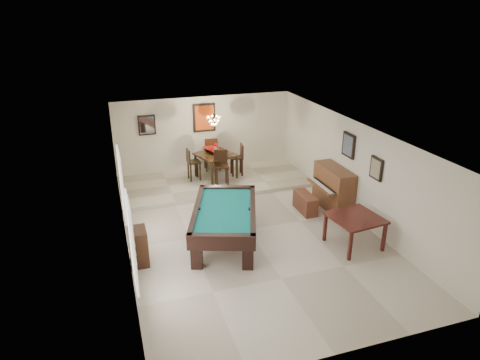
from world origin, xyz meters
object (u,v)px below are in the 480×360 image
dining_chair_east (237,160)px  chandelier (214,118)px  upright_piano (329,189)px  dining_chair_north (211,154)px  square_table (354,231)px  dining_chair_south (222,169)px  apothecary_chest (139,247)px  piano_bench (305,203)px  flower_vase (216,147)px  pool_table (225,226)px  dining_chair_west (194,164)px  dining_table (216,164)px

dining_chair_east → chandelier: bearing=-63.3°
upright_piano → dining_chair_north: (-2.45, 3.76, 0.09)m
square_table → upright_piano: 2.04m
dining_chair_south → apothecary_chest: bearing=-121.7°
piano_bench → square_table: bearing=-82.4°
upright_piano → flower_vase: 3.94m
pool_table → chandelier: (0.72, 3.65, 1.75)m
dining_chair_west → apothecary_chest: bearing=149.0°
pool_table → apothecary_chest: size_ratio=3.20×
dining_chair_west → dining_chair_east: (1.43, -0.03, 0.01)m
pool_table → dining_chair_west: size_ratio=2.58×
apothecary_chest → flower_vase: size_ratio=3.23×
apothecary_chest → flower_vase: flower_vase is taller
upright_piano → chandelier: size_ratio=2.44×
dining_chair_north → dining_chair_east: dining_chair_north is taller
dining_table → dining_chair_east: 0.71m
dining_table → dining_chair_west: (-0.73, 0.03, 0.06)m
square_table → dining_chair_south: size_ratio=0.99×
upright_piano → flower_vase: bearing=129.0°
piano_bench → apothecary_chest: 4.83m
upright_piano → dining_chair_west: 4.41m
upright_piano → flower_vase: (-2.45, 3.03, 0.56)m
dining_chair_south → upright_piano: bearing=-34.8°
pool_table → dining_chair_south: 3.31m
chandelier → square_table: bearing=-65.4°
pool_table → dining_table: dining_table is taller
square_table → upright_piano: bearing=78.4°
upright_piano → dining_chair_south: dining_chair_south is taller
piano_bench → dining_table: size_ratio=0.83×
square_table → dining_table: size_ratio=1.00×
apothecary_chest → flower_vase: 5.17m
pool_table → upright_piano: 3.42m
dining_chair_east → upright_piano: bearing=37.2°
pool_table → piano_bench: (2.62, 0.96, -0.19)m
dining_chair_west → chandelier: (0.61, -0.33, 1.56)m
piano_bench → dining_chair_east: (-1.07, 2.97, 0.39)m
flower_vase → chandelier: bearing=-111.9°
apothecary_chest → dining_chair_east: (3.60, 4.21, 0.23)m
piano_bench → dining_chair_west: (-2.50, 3.01, 0.38)m
apothecary_chest → dining_chair_east: bearing=49.4°
square_table → dining_chair_north: 6.11m
pool_table → dining_chair_west: 3.98m
dining_chair_east → apothecary_chest: bearing=-33.4°
dining_chair_south → chandelier: size_ratio=1.88×
dining_chair_south → dining_chair_west: size_ratio=1.08×
dining_chair_east → pool_table: bearing=-14.3°
apothecary_chest → dining_chair_south: bearing=50.3°
square_table → upright_piano: upright_piano is taller
dining_chair_east → dining_chair_west: bearing=-84.3°
upright_piano → dining_chair_east: (-1.75, 3.02, 0.04)m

